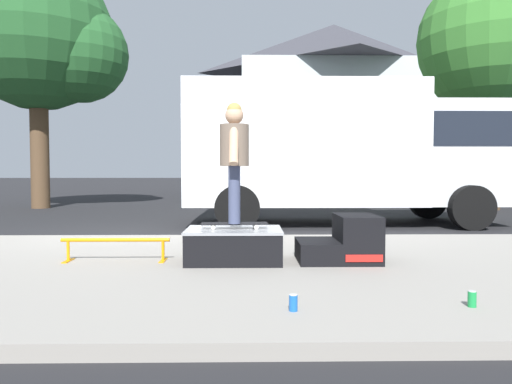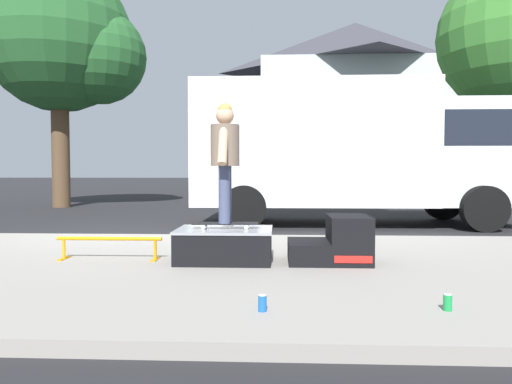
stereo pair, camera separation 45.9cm
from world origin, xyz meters
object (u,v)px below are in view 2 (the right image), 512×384
Objects in this scene: soda_can_b at (448,302)px; street_tree_neighbour at (67,43)px; grind_rail at (109,243)px; skater_kid at (225,153)px; skateboard at (225,224)px; soda_can at (262,303)px; box_truck at (355,147)px; kicker_ramp at (336,243)px; skate_box at (225,244)px.

soda_can_b is 14.96m from street_tree_neighbour.
skater_kid is at bearing -0.98° from grind_rail.
skateboard is 2.11m from soda_can.
soda_can is 0.02× the size of street_tree_neighbour.
grind_rail is at bearing -126.71° from box_truck.
kicker_ramp is at bearing -0.74° from skater_kid.
box_truck reaches higher than soda_can.
skateboard is at bearing 68.66° from skate_box.
grind_rail is 0.91× the size of skater_kid.
skate_box is 0.88× the size of grind_rail.
grind_rail is (-1.40, 0.04, -0.01)m from skate_box.
soda_can is 14.32m from street_tree_neighbour.
skateboard is 6.27× the size of soda_can_b.
soda_can is at bearing -111.78° from kicker_ramp.
skateboard is at bearing -57.37° from street_tree_neighbour.
skater_kid is at bearing -26.57° from skateboard.
kicker_ramp is 0.74× the size of grind_rail.
box_truck is (1.81, 7.03, 1.52)m from soda_can.
grind_rail is 1.43m from skateboard.
skate_box is at bearing -111.34° from skateboard.
grind_rail is at bearing 179.02° from skateboard.
kicker_ramp is at bearing 68.22° from soda_can.
soda_can is at bearing -60.20° from street_tree_neighbour.
soda_can and soda_can_b have the same top height.
grind_rail is 11.77m from street_tree_neighbour.
skate_box is at bearing -1.66° from grind_rail.
soda_can is 0.02× the size of box_truck.
skater_kid is at bearing -114.77° from box_truck.
skateboard is at bearing 179.26° from kicker_ramp.
street_tree_neighbour is at bearing 127.76° from kicker_ramp.
skate_box is 0.80× the size of skater_kid.
skateboard reaches higher than soda_can.
skateboard reaches higher than grind_rail.
box_truck is 10.26m from street_tree_neighbour.
grind_rail is 0.16× the size of street_tree_neighbour.
kicker_ramp is at bearing -52.24° from street_tree_neighbour.
box_truck reaches higher than grind_rail.
box_truck reaches higher than soda_can_b.
soda_can is (0.51, -2.01, -1.22)m from skater_kid.
skater_kid is 11.17× the size of soda_can.
skater_kid reaches higher than skateboard.
skater_kid is at bearing -57.37° from street_tree_neighbour.
skate_box is 8.89× the size of soda_can_b.
skateboard is at bearing -0.98° from grind_rail.
skater_kid is 12.04m from street_tree_neighbour.
box_truck is at bearing -28.46° from street_tree_neighbour.
skate_box is at bearing -114.76° from box_truck.
kicker_ramp reaches higher than soda_can_b.
soda_can is at bearing -104.43° from box_truck.
box_truck is at bearing 53.29° from grind_rail.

